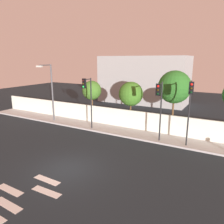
{
  "coord_description": "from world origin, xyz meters",
  "views": [
    {
      "loc": [
        8.73,
        -9.56,
        6.86
      ],
      "look_at": [
        -0.33,
        6.5,
        2.36
      ],
      "focal_mm": 34.77,
      "sensor_mm": 36.0,
      "label": 1
    }
  ],
  "objects_px": {
    "street_lamp_curbside": "(50,88)",
    "roadside_tree_leftmost": "(92,91)",
    "roadside_tree_midright": "(174,87)",
    "traffic_light_center": "(88,93)",
    "traffic_light_right": "(190,101)",
    "traffic_light_left": "(159,100)",
    "roadside_tree_midleft": "(131,94)"
  },
  "relations": [
    {
      "from": "traffic_light_left",
      "to": "traffic_light_center",
      "type": "height_order",
      "value": "traffic_light_center"
    },
    {
      "from": "street_lamp_curbside",
      "to": "roadside_tree_midright",
      "type": "height_order",
      "value": "street_lamp_curbside"
    },
    {
      "from": "traffic_light_left",
      "to": "traffic_light_right",
      "type": "xyz_separation_m",
      "value": [
        2.23,
        0.29,
        0.11
      ]
    },
    {
      "from": "traffic_light_center",
      "to": "traffic_light_right",
      "type": "relative_size",
      "value": 0.97
    },
    {
      "from": "roadside_tree_midright",
      "to": "traffic_light_center",
      "type": "bearing_deg",
      "value": -156.59
    },
    {
      "from": "traffic_light_right",
      "to": "street_lamp_curbside",
      "type": "relative_size",
      "value": 0.83
    },
    {
      "from": "traffic_light_right",
      "to": "roadside_tree_leftmost",
      "type": "bearing_deg",
      "value": 163.83
    },
    {
      "from": "traffic_light_center",
      "to": "traffic_light_right",
      "type": "height_order",
      "value": "traffic_light_right"
    },
    {
      "from": "roadside_tree_midleft",
      "to": "roadside_tree_leftmost",
      "type": "bearing_deg",
      "value": 180.0
    },
    {
      "from": "street_lamp_curbside",
      "to": "roadside_tree_leftmost",
      "type": "xyz_separation_m",
      "value": [
        3.41,
        2.86,
        -0.42
      ]
    },
    {
      "from": "traffic_light_left",
      "to": "street_lamp_curbside",
      "type": "height_order",
      "value": "street_lamp_curbside"
    },
    {
      "from": "traffic_light_right",
      "to": "roadside_tree_midright",
      "type": "distance_m",
      "value": 3.8
    },
    {
      "from": "traffic_light_right",
      "to": "roadside_tree_midleft",
      "type": "height_order",
      "value": "traffic_light_right"
    },
    {
      "from": "traffic_light_right",
      "to": "roadside_tree_midright",
      "type": "height_order",
      "value": "roadside_tree_midright"
    },
    {
      "from": "traffic_light_center",
      "to": "traffic_light_right",
      "type": "distance_m",
      "value": 9.34
    },
    {
      "from": "traffic_light_left",
      "to": "street_lamp_curbside",
      "type": "relative_size",
      "value": 0.8
    },
    {
      "from": "street_lamp_curbside",
      "to": "roadside_tree_midright",
      "type": "distance_m",
      "value": 12.84
    },
    {
      "from": "traffic_light_right",
      "to": "roadside_tree_leftmost",
      "type": "xyz_separation_m",
      "value": [
        -11.07,
        3.21,
        -0.41
      ]
    },
    {
      "from": "roadside_tree_leftmost",
      "to": "roadside_tree_midright",
      "type": "relative_size",
      "value": 0.77
    },
    {
      "from": "traffic_light_center",
      "to": "roadside_tree_midleft",
      "type": "bearing_deg",
      "value": 46.22
    },
    {
      "from": "traffic_light_right",
      "to": "street_lamp_curbside",
      "type": "distance_m",
      "value": 14.48
    },
    {
      "from": "traffic_light_left",
      "to": "traffic_light_right",
      "type": "distance_m",
      "value": 2.25
    },
    {
      "from": "street_lamp_curbside",
      "to": "traffic_light_left",
      "type": "bearing_deg",
      "value": -2.96
    },
    {
      "from": "traffic_light_left",
      "to": "roadside_tree_midleft",
      "type": "bearing_deg",
      "value": 139.18
    },
    {
      "from": "traffic_light_left",
      "to": "street_lamp_curbside",
      "type": "distance_m",
      "value": 12.26
    },
    {
      "from": "traffic_light_right",
      "to": "roadside_tree_midleft",
      "type": "xyz_separation_m",
      "value": [
        -6.28,
        3.21,
        -0.43
      ]
    },
    {
      "from": "traffic_light_left",
      "to": "roadside_tree_leftmost",
      "type": "relative_size",
      "value": 1.09
    },
    {
      "from": "traffic_light_right",
      "to": "roadside_tree_midleft",
      "type": "bearing_deg",
      "value": 152.93
    },
    {
      "from": "traffic_light_right",
      "to": "roadside_tree_leftmost",
      "type": "distance_m",
      "value": 11.53
    },
    {
      "from": "roadside_tree_leftmost",
      "to": "roadside_tree_midleft",
      "type": "relative_size",
      "value": 0.97
    },
    {
      "from": "street_lamp_curbside",
      "to": "roadside_tree_midleft",
      "type": "height_order",
      "value": "street_lamp_curbside"
    },
    {
      "from": "traffic_light_right",
      "to": "street_lamp_curbside",
      "type": "bearing_deg",
      "value": 178.63
    }
  ]
}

